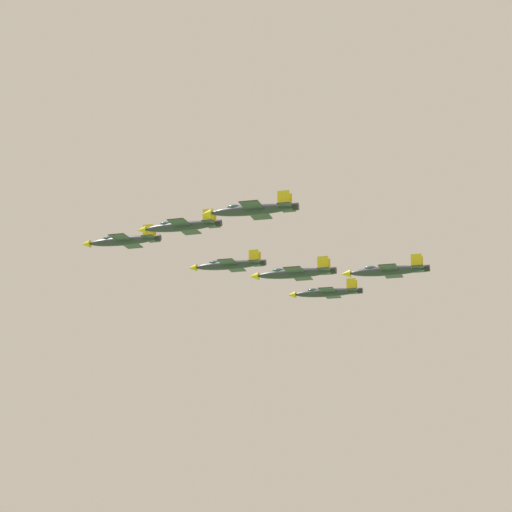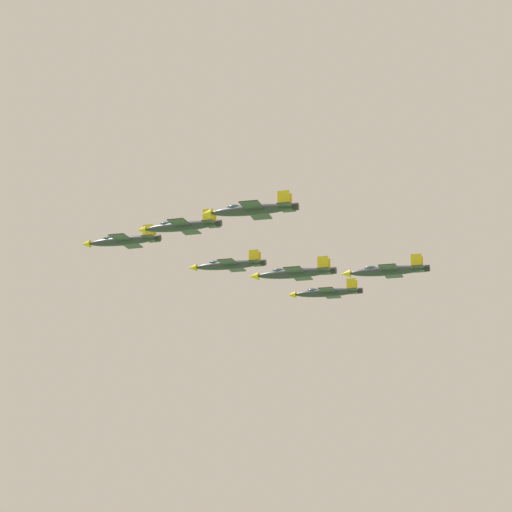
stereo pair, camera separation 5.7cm
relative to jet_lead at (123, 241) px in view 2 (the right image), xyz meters
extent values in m
ellipsoid|color=#2D3338|center=(-0.02, 0.02, -0.08)|extent=(12.95, 12.18, 2.03)
cone|color=gold|center=(6.43, -5.94, -0.08)|extent=(2.66, 2.64, 1.72)
ellipsoid|color=#334751|center=(2.52, -2.33, 0.68)|extent=(3.02, 2.95, 1.18)
cube|color=#2D3338|center=(-0.60, 0.56, -0.20)|extent=(10.28, 10.71, 0.20)
cube|color=gold|center=(2.84, 4.28, -0.14)|extent=(2.92, 2.78, 0.24)
cube|color=gold|center=(-4.04, -3.16, -0.14)|extent=(2.92, 2.78, 0.24)
cube|color=#2D3338|center=(-4.88, 4.51, -0.08)|extent=(5.49, 5.65, 0.20)
cube|color=gold|center=(-3.97, 5.04, 1.38)|extent=(1.84, 1.73, 2.93)
cube|color=gold|center=(-5.34, 3.55, 1.38)|extent=(1.84, 1.73, 2.93)
cylinder|color=black|center=(-6.14, 5.67, -0.08)|extent=(1.79, 1.81, 1.42)
ellipsoid|color=#2D3338|center=(-3.47, 25.21, -3.22)|extent=(12.39, 11.73, 1.94)
cone|color=gold|center=(2.70, 19.46, -3.22)|extent=(2.55, 2.54, 1.65)
ellipsoid|color=#334751|center=(-1.03, 22.94, -2.49)|extent=(2.89, 2.83, 1.13)
cube|color=#2D3338|center=(-4.02, 25.72, -3.32)|extent=(9.89, 10.26, 0.19)
cube|color=gold|center=(-0.71, 29.28, -3.27)|extent=(2.79, 2.67, 0.23)
cube|color=gold|center=(-7.34, 22.16, -3.27)|extent=(2.79, 2.67, 0.23)
cube|color=#2D3338|center=(-8.12, 29.54, -3.22)|extent=(5.27, 5.42, 0.19)
cube|color=gold|center=(-7.23, 30.04, -1.81)|extent=(1.76, 1.66, 2.81)
cube|color=gold|center=(-8.56, 28.62, -1.81)|extent=(1.76, 1.66, 2.81)
cylinder|color=black|center=(-9.32, 30.66, -3.22)|extent=(1.72, 1.73, 1.36)
ellipsoid|color=#2D3338|center=(-25.43, 0.68, -2.72)|extent=(12.93, 12.02, 2.01)
cone|color=gold|center=(-18.99, -5.19, -2.72)|extent=(2.64, 2.62, 1.71)
ellipsoid|color=#334751|center=(-22.89, -1.64, -1.97)|extent=(3.00, 2.92, 1.17)
cube|color=#2D3338|center=(-26.01, 1.20, -2.83)|extent=(10.17, 10.67, 0.20)
cube|color=gold|center=(-22.63, 4.92, -2.78)|extent=(2.91, 2.75, 0.24)
cube|color=gold|center=(-29.40, -2.52, -2.78)|extent=(2.91, 2.75, 0.24)
cube|color=#2D3338|center=(-30.30, 5.10, -2.72)|extent=(5.43, 5.62, 0.20)
cube|color=gold|center=(-29.39, 5.63, -1.27)|extent=(1.83, 1.70, 2.91)
cube|color=gold|center=(-30.74, 4.15, -1.27)|extent=(1.83, 1.70, 2.91)
cylinder|color=black|center=(-31.55, 6.24, -2.72)|extent=(1.77, 1.79, 1.41)
ellipsoid|color=#2D3338|center=(-6.91, 50.39, -6.56)|extent=(12.86, 11.55, 1.97)
cone|color=gold|center=(-0.47, 44.79, -6.56)|extent=(2.59, 2.56, 1.68)
ellipsoid|color=#334751|center=(-4.37, 48.18, -5.82)|extent=(2.95, 2.84, 1.15)
cube|color=#2D3338|center=(-7.49, 50.90, -6.67)|extent=(9.83, 10.56, 0.20)
cube|color=gold|center=(-4.26, 54.61, -6.61)|extent=(2.88, 2.65, 0.24)
cube|color=gold|center=(-10.73, 47.18, -6.61)|extent=(2.88, 2.65, 0.24)
cube|color=#2D3338|center=(-11.77, 54.62, -6.56)|extent=(5.27, 5.55, 0.20)
cube|color=gold|center=(-10.89, 55.16, -5.13)|extent=(1.82, 1.64, 2.85)
cube|color=gold|center=(-12.19, 53.67, -5.13)|extent=(1.82, 1.64, 2.85)
cylinder|color=black|center=(-13.03, 55.71, -6.56)|extent=(1.73, 1.76, 1.38)
ellipsoid|color=#2D3338|center=(-50.85, 1.33, -6.62)|extent=(12.72, 11.63, 1.96)
cone|color=gold|center=(-44.49, -4.33, -6.62)|extent=(2.58, 2.55, 1.67)
ellipsoid|color=#334751|center=(-48.34, -0.90, -5.88)|extent=(2.94, 2.84, 1.15)
cube|color=#2D3338|center=(-51.42, 1.84, -6.73)|extent=(9.86, 10.47, 0.20)
cube|color=gold|center=(-48.15, 5.51, -6.67)|extent=(2.86, 2.66, 0.24)
cube|color=gold|center=(-54.68, -1.83, -6.67)|extent=(2.86, 2.66, 0.24)
cube|color=#2D3338|center=(-55.64, 5.60, -6.62)|extent=(5.28, 5.51, 0.20)
cube|color=gold|center=(-54.76, 6.13, -5.20)|extent=(1.80, 1.65, 2.84)
cube|color=gold|center=(-56.06, 4.66, -5.20)|extent=(1.80, 1.65, 2.84)
cylinder|color=black|center=(-56.88, 6.70, -6.62)|extent=(1.73, 1.75, 1.38)
ellipsoid|color=#2D3338|center=(-28.88, 25.86, -10.13)|extent=(12.94, 12.23, 2.03)
cone|color=gold|center=(-22.44, 19.88, -10.13)|extent=(2.66, 2.64, 1.72)
ellipsoid|color=#334751|center=(-26.34, 23.50, -9.37)|extent=(3.02, 2.96, 1.18)
cube|color=#2D3338|center=(-29.46, 26.40, -10.25)|extent=(10.31, 10.71, 0.20)
cube|color=gold|center=(-26.01, 30.12, -10.19)|extent=(2.91, 2.79, 0.24)
cube|color=gold|center=(-32.91, 22.68, -10.19)|extent=(2.91, 2.79, 0.24)
cube|color=#2D3338|center=(-33.74, 30.37, -10.13)|extent=(5.50, 5.65, 0.20)
cube|color=gold|center=(-32.81, 30.90, -8.67)|extent=(1.84, 1.73, 2.93)
cube|color=gold|center=(-34.20, 29.42, -8.67)|extent=(1.84, 1.73, 2.93)
cylinder|color=black|center=(-34.99, 31.54, -10.13)|extent=(1.79, 1.81, 1.42)
ellipsoid|color=#2D3338|center=(-43.31, 38.78, -10.96)|extent=(12.70, 11.73, 1.97)
cone|color=gold|center=(-36.97, 33.06, -10.96)|extent=(2.59, 2.56, 1.68)
ellipsoid|color=#334751|center=(-40.81, 36.53, -10.22)|extent=(2.94, 2.86, 1.15)
cube|color=#2D3338|center=(-43.88, 39.30, -11.07)|extent=(9.94, 10.47, 0.20)
cube|color=gold|center=(-40.58, 42.96, -11.01)|extent=(2.85, 2.68, 0.24)
cube|color=gold|center=(-47.18, 35.64, -11.01)|extent=(2.85, 2.68, 0.24)
cube|color=#2D3338|center=(-48.09, 43.10, -10.96)|extent=(5.31, 5.51, 0.20)
cube|color=gold|center=(-47.20, 43.62, -9.53)|extent=(1.80, 1.66, 2.85)
cube|color=gold|center=(-48.52, 42.16, -9.53)|extent=(1.80, 1.66, 2.85)
cylinder|color=black|center=(-49.32, 44.21, -10.96)|extent=(1.74, 1.76, 1.38)
camera|label=1|loc=(75.20, 217.50, -66.83)|focal=76.01mm
camera|label=2|loc=(75.15, 217.52, -66.83)|focal=76.01mm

